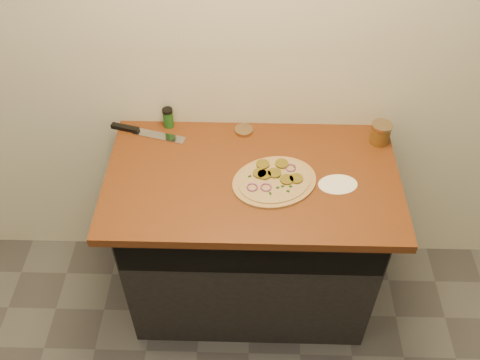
{
  "coord_description": "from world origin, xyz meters",
  "views": [
    {
      "loc": [
        -0.01,
        -0.11,
        2.44
      ],
      "look_at": [
        -0.05,
        1.34,
        0.95
      ],
      "focal_mm": 40.0,
      "sensor_mm": 36.0,
      "label": 1
    }
  ],
  "objects_px": {
    "salsa_jar": "(380,133)",
    "chefs_knife": "(141,132)",
    "pizza": "(274,180)",
    "spice_shaker": "(168,118)"
  },
  "relations": [
    {
      "from": "chefs_knife",
      "to": "salsa_jar",
      "type": "distance_m",
      "value": 1.04
    },
    {
      "from": "chefs_knife",
      "to": "spice_shaker",
      "type": "xyz_separation_m",
      "value": [
        0.12,
        0.05,
        0.04
      ]
    },
    {
      "from": "pizza",
      "to": "chefs_knife",
      "type": "relative_size",
      "value": 1.3
    },
    {
      "from": "salsa_jar",
      "to": "spice_shaker",
      "type": "xyz_separation_m",
      "value": [
        -0.92,
        0.08,
        -0.0
      ]
    },
    {
      "from": "pizza",
      "to": "spice_shaker",
      "type": "bearing_deg",
      "value": 144.0
    },
    {
      "from": "salsa_jar",
      "to": "chefs_knife",
      "type": "bearing_deg",
      "value": 178.33
    },
    {
      "from": "pizza",
      "to": "spice_shaker",
      "type": "xyz_separation_m",
      "value": [
        -0.46,
        0.34,
        0.04
      ]
    },
    {
      "from": "chefs_knife",
      "to": "spice_shaker",
      "type": "height_order",
      "value": "spice_shaker"
    },
    {
      "from": "pizza",
      "to": "salsa_jar",
      "type": "xyz_separation_m",
      "value": [
        0.46,
        0.26,
        0.04
      ]
    },
    {
      "from": "pizza",
      "to": "chefs_knife",
      "type": "xyz_separation_m",
      "value": [
        -0.58,
        0.29,
        -0.0
      ]
    }
  ]
}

